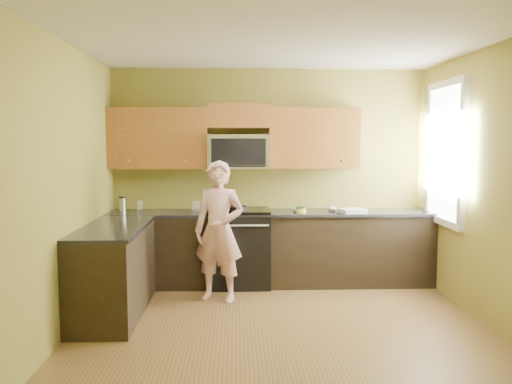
{
  "coord_description": "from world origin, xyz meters",
  "views": [
    {
      "loc": [
        -0.43,
        -4.88,
        1.79
      ],
      "look_at": [
        -0.2,
        1.3,
        1.2
      ],
      "focal_mm": 37.57,
      "sensor_mm": 36.0,
      "label": 1
    }
  ],
  "objects_px": {
    "woman": "(219,231)",
    "frying_pan": "(236,211)",
    "stove": "(239,247)",
    "butter_tub": "(301,213)",
    "travel_mug": "(123,211)",
    "microwave": "(239,168)"
  },
  "relations": [
    {
      "from": "woman",
      "to": "travel_mug",
      "type": "bearing_deg",
      "value": 168.57
    },
    {
      "from": "butter_tub",
      "to": "travel_mug",
      "type": "relative_size",
      "value": 0.68
    },
    {
      "from": "stove",
      "to": "microwave",
      "type": "bearing_deg",
      "value": 90.0
    },
    {
      "from": "stove",
      "to": "travel_mug",
      "type": "xyz_separation_m",
      "value": [
        -1.45,
        0.13,
        0.45
      ]
    },
    {
      "from": "stove",
      "to": "woman",
      "type": "distance_m",
      "value": 0.73
    },
    {
      "from": "frying_pan",
      "to": "butter_tub",
      "type": "height_order",
      "value": "frying_pan"
    },
    {
      "from": "frying_pan",
      "to": "travel_mug",
      "type": "bearing_deg",
      "value": 156.43
    },
    {
      "from": "stove",
      "to": "butter_tub",
      "type": "distance_m",
      "value": 0.89
    },
    {
      "from": "microwave",
      "to": "woman",
      "type": "relative_size",
      "value": 0.48
    },
    {
      "from": "frying_pan",
      "to": "butter_tub",
      "type": "xyz_separation_m",
      "value": [
        0.79,
        0.0,
        -0.03
      ]
    },
    {
      "from": "microwave",
      "to": "stove",
      "type": "bearing_deg",
      "value": -90.0
    },
    {
      "from": "stove",
      "to": "butter_tub",
      "type": "bearing_deg",
      "value": -8.18
    },
    {
      "from": "frying_pan",
      "to": "butter_tub",
      "type": "bearing_deg",
      "value": -13.66
    },
    {
      "from": "microwave",
      "to": "frying_pan",
      "type": "height_order",
      "value": "microwave"
    },
    {
      "from": "butter_tub",
      "to": "travel_mug",
      "type": "xyz_separation_m",
      "value": [
        -2.21,
        0.24,
        0.0
      ]
    },
    {
      "from": "microwave",
      "to": "travel_mug",
      "type": "bearing_deg",
      "value": 179.69
    },
    {
      "from": "travel_mug",
      "to": "butter_tub",
      "type": "bearing_deg",
      "value": -6.25
    },
    {
      "from": "stove",
      "to": "frying_pan",
      "type": "height_order",
      "value": "frying_pan"
    },
    {
      "from": "stove",
      "to": "woman",
      "type": "xyz_separation_m",
      "value": [
        -0.22,
        -0.62,
        0.31
      ]
    },
    {
      "from": "microwave",
      "to": "butter_tub",
      "type": "height_order",
      "value": "microwave"
    },
    {
      "from": "woman",
      "to": "frying_pan",
      "type": "xyz_separation_m",
      "value": [
        0.19,
        0.51,
        0.16
      ]
    },
    {
      "from": "stove",
      "to": "microwave",
      "type": "height_order",
      "value": "microwave"
    }
  ]
}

